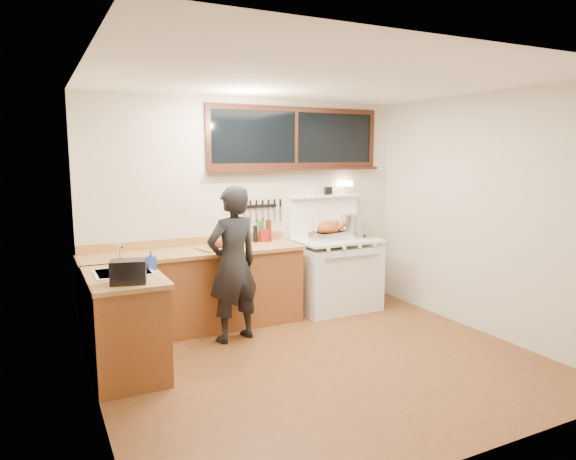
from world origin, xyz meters
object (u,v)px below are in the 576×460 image
vintage_stove (335,272)px  cutting_board (218,244)px  roast_turkey (329,232)px  man (233,264)px

vintage_stove → cutting_board: (-1.54, 0.01, 0.49)m
cutting_board → roast_turkey: bearing=-1.4°
vintage_stove → roast_turkey: vintage_stove is taller
cutting_board → vintage_stove: bearing=-0.5°
roast_turkey → cutting_board: bearing=178.6°
man → cutting_board: bearing=88.9°
vintage_stove → man: (-1.55, -0.47, 0.35)m
vintage_stove → man: size_ratio=0.98×
man → roast_turkey: (1.43, 0.45, 0.18)m
roast_turkey → vintage_stove: bearing=11.1°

